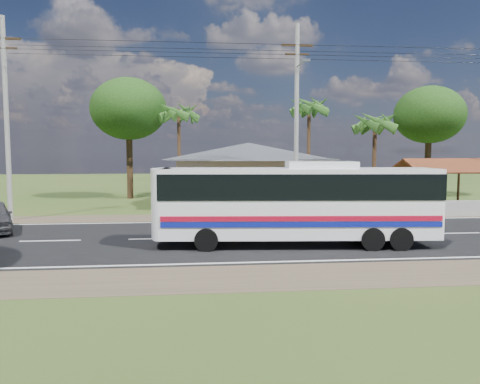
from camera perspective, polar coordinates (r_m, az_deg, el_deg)
The scene contains 13 objects.
ground at distance 20.78m, azimuth 2.57°, elevation -5.54°, with size 120.00×120.00×0.00m, color #2E481A.
road at distance 20.78m, azimuth 2.57°, elevation -5.52°, with size 120.00×16.00×0.03m.
house at distance 33.46m, azimuth 1.05°, elevation 3.02°, with size 12.40×10.00×5.00m.
waiting_shed at distance 32.87m, azimuth 23.33°, elevation 2.73°, with size 5.20×4.48×3.35m.
concrete_barrier at distance 30.03m, azimuth 24.20°, elevation -1.84°, with size 7.00×0.30×0.90m, color #9E9E99.
utility_poles at distance 27.36m, azimuth 6.22°, elevation 9.10°, with size 32.80×2.22×11.00m.
palm_near at distance 33.67m, azimuth 16.15°, elevation 8.06°, with size 2.80×2.80×6.70m.
palm_mid at distance 36.97m, azimuth 8.43°, elevation 10.16°, with size 2.80×2.80×8.20m.
palm_far at distance 36.34m, azimuth -7.48°, elevation 9.50°, with size 2.80×2.80×7.70m.
tree_behind_house at distance 38.68m, azimuth -13.42°, elevation 9.78°, with size 6.00×6.00×9.61m.
tree_behind_shed at distance 40.98m, azimuth 22.08°, elevation 8.67°, with size 5.60×5.60×9.02m.
coach_bus at distance 18.81m, azimuth 7.10°, elevation -0.71°, with size 11.07×3.22×3.39m.
motorcycle at distance 27.39m, azimuth 13.12°, elevation -2.24°, with size 0.54×1.55×0.81m, color black.
Camera 1 is at (-2.98, -20.21, 3.80)m, focal length 35.00 mm.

